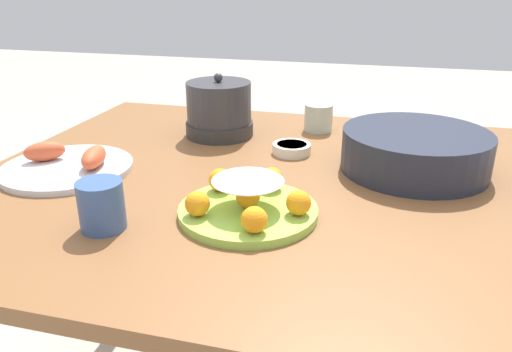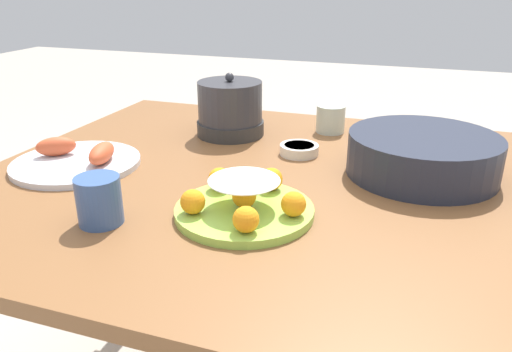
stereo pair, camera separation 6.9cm
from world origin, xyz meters
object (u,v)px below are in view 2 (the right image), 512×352
at_px(sauce_bowl, 299,149).
at_px(cup_far, 331,119).
at_px(dining_table, 266,213).
at_px(serving_bowl, 423,154).
at_px(cup_near, 99,200).
at_px(seafood_platter, 78,160).
at_px(warming_pot, 230,109).
at_px(cake_plate, 244,202).

height_order(sauce_bowl, cup_far, cup_far).
distance_m(dining_table, serving_bowl, 0.37).
xyz_separation_m(dining_table, cup_near, (-0.21, -0.30, 0.13)).
height_order(dining_table, serving_bowl, serving_bowl).
distance_m(serving_bowl, seafood_platter, 0.79).
bearing_deg(warming_pot, cup_far, 24.02).
bearing_deg(seafood_platter, serving_bowl, 14.86).
distance_m(cup_near, cup_far, 0.74).
bearing_deg(cup_far, dining_table, -100.24).
relative_size(cup_near, warming_pot, 0.48).
bearing_deg(warming_pot, sauce_bowl, -23.79).
relative_size(cake_plate, cup_far, 3.26).
xyz_separation_m(cake_plate, sauce_bowl, (0.01, 0.36, -0.01)).
bearing_deg(warming_pot, cup_near, -92.52).
height_order(serving_bowl, cup_near, serving_bowl).
bearing_deg(cake_plate, serving_bowl, 45.94).
bearing_deg(cup_near, seafood_platter, 134.65).
height_order(cake_plate, cup_far, cake_plate).
xyz_separation_m(seafood_platter, cup_near, (0.22, -0.23, 0.03)).
height_order(sauce_bowl, warming_pot, warming_pot).
distance_m(cake_plate, seafood_platter, 0.47).
relative_size(cake_plate, warming_pot, 1.40).
xyz_separation_m(serving_bowl, seafood_platter, (-0.76, -0.20, -0.04)).
distance_m(sauce_bowl, seafood_platter, 0.53).
xyz_separation_m(cup_near, cup_far, (0.28, 0.68, -0.01)).
relative_size(seafood_platter, cup_near, 3.32).
xyz_separation_m(dining_table, warming_pot, (-0.19, 0.26, 0.16)).
distance_m(dining_table, sauce_bowl, 0.20).
relative_size(sauce_bowl, warming_pot, 0.52).
distance_m(sauce_bowl, cup_far, 0.22).
xyz_separation_m(serving_bowl, warming_pot, (-0.51, 0.14, 0.02)).
distance_m(cup_near, warming_pot, 0.57).
bearing_deg(cup_far, seafood_platter, -137.95).
bearing_deg(serving_bowl, sauce_bowl, 171.71).
relative_size(cake_plate, cup_near, 2.94).
xyz_separation_m(cake_plate, cup_far, (0.05, 0.57, 0.01)).
bearing_deg(cake_plate, warming_pot, 114.66).
xyz_separation_m(dining_table, sauce_bowl, (0.03, 0.17, 0.10)).
xyz_separation_m(sauce_bowl, cup_far, (0.04, 0.21, 0.02)).
height_order(cake_plate, sauce_bowl, cake_plate).
bearing_deg(serving_bowl, warming_pot, 164.70).
height_order(dining_table, cake_plate, cake_plate).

